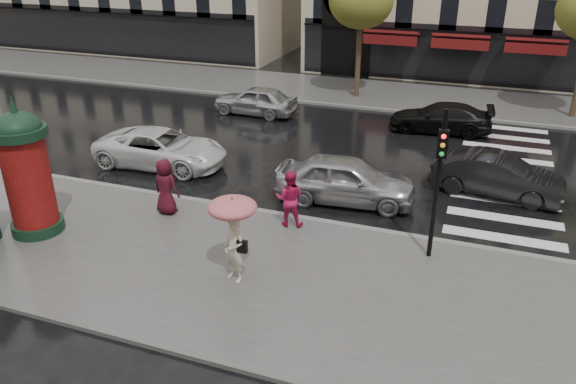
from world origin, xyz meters
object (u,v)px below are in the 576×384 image
at_px(man_burgundy, 166,187).
at_px(car_darkgrey, 497,176).
at_px(morris_column, 26,169).
at_px(car_black, 440,118).
at_px(car_far_silver, 255,100).
at_px(car_white, 161,148).
at_px(traffic_light, 439,172).
at_px(woman_red, 289,199).
at_px(car_silver, 346,179).
at_px(woman_umbrella, 233,226).

distance_m(man_burgundy, car_darkgrey, 11.35).
bearing_deg(morris_column, car_black, 53.65).
height_order(man_burgundy, car_far_silver, man_burgundy).
bearing_deg(car_white, traffic_light, -110.66).
relative_size(man_burgundy, car_black, 0.40).
height_order(woman_red, car_silver, woman_red).
distance_m(morris_column, car_white, 6.34).
bearing_deg(car_black, car_silver, -18.61).
height_order(woman_umbrella, car_far_silver, woman_umbrella).
distance_m(woman_red, car_black, 11.72).
bearing_deg(woman_red, car_black, -117.33).
height_order(woman_umbrella, man_burgundy, woman_umbrella).
xyz_separation_m(man_burgundy, car_darkgrey, (10.00, 5.37, -0.31)).
bearing_deg(woman_umbrella, man_burgundy, 143.21).
bearing_deg(woman_umbrella, car_far_silver, 111.04).
relative_size(morris_column, car_darkgrey, 0.95).
xyz_separation_m(traffic_light, car_far_silver, (-10.10, 11.29, -1.99)).
relative_size(car_silver, car_white, 0.91).
relative_size(car_darkgrey, car_far_silver, 1.04).
bearing_deg(woman_umbrella, car_black, 75.94).
bearing_deg(car_white, car_black, -52.92).
bearing_deg(woman_umbrella, car_silver, 76.15).
bearing_deg(car_silver, woman_red, 149.79).
bearing_deg(car_black, man_burgundy, -36.40).
bearing_deg(morris_column, traffic_light, 12.39).
distance_m(car_silver, car_black, 9.02).
relative_size(woman_umbrella, traffic_light, 0.56).
bearing_deg(car_black, morris_column, -40.76).
height_order(morris_column, car_darkgrey, morris_column).
relative_size(woman_umbrella, woman_red, 1.34).
xyz_separation_m(woman_red, car_silver, (1.14, 2.49, -0.21)).
relative_size(car_darkgrey, car_black, 0.97).
bearing_deg(car_black, car_white, -55.14).
bearing_deg(woman_umbrella, morris_column, 176.98).
distance_m(man_burgundy, car_white, 4.50).
relative_size(morris_column, traffic_light, 0.99).
bearing_deg(traffic_light, woman_umbrella, -148.24).
height_order(woman_umbrella, morris_column, morris_column).
relative_size(car_silver, car_far_silver, 1.11).
height_order(car_darkgrey, car_far_silver, car_darkgrey).
bearing_deg(car_white, man_burgundy, -148.35).
distance_m(morris_column, traffic_light, 11.75).
bearing_deg(car_far_silver, car_silver, 42.44).
bearing_deg(morris_column, car_silver, 33.58).
height_order(woman_red, man_burgundy, man_burgundy).
height_order(car_white, car_far_silver, car_far_silver).
relative_size(woman_umbrella, car_far_silver, 0.56).
bearing_deg(man_burgundy, car_white, -48.52).
height_order(car_darkgrey, car_black, car_darkgrey).
distance_m(woman_umbrella, car_black, 15.06).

